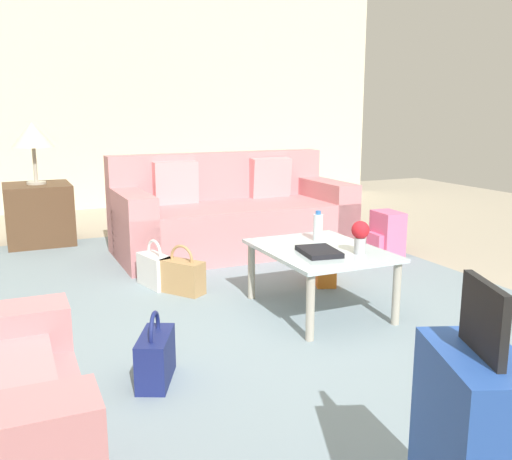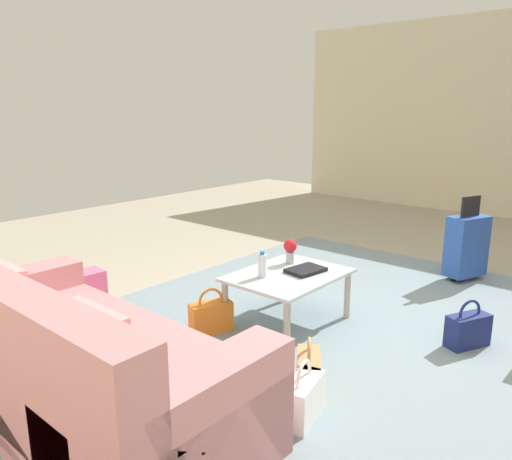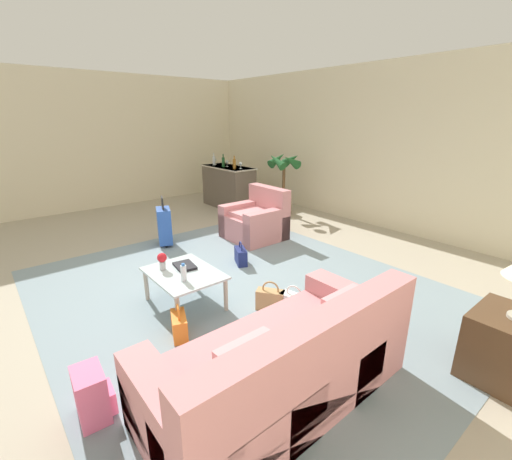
% 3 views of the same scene
% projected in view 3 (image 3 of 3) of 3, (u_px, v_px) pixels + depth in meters
% --- Properties ---
extents(ground_plane, '(12.00, 12.00, 0.00)m').
position_uv_depth(ground_plane, '(205.00, 280.00, 4.65)').
color(ground_plane, '#A89E89').
extents(wall_back, '(10.24, 0.12, 3.10)m').
position_uv_depth(wall_back, '(381.00, 148.00, 6.62)').
color(wall_back, beige).
rests_on(wall_back, ground).
extents(wall_left, '(0.12, 8.00, 3.10)m').
position_uv_depth(wall_left, '(86.00, 143.00, 7.87)').
color(wall_left, beige).
rests_on(wall_left, ground).
extents(area_rug, '(5.20, 4.40, 0.01)m').
position_uv_depth(area_rug, '(243.00, 292.00, 4.33)').
color(area_rug, gray).
rests_on(area_rug, ground).
extents(couch, '(0.97, 2.11, 0.89)m').
position_uv_depth(couch, '(287.00, 369.00, 2.58)').
color(couch, '#C67F84').
rests_on(couch, ground).
extents(armchair, '(0.96, 0.92, 0.91)m').
position_uv_depth(armchair, '(257.00, 222.00, 6.22)').
color(armchair, '#C67F84').
rests_on(armchair, ground).
extents(coffee_table, '(0.91, 0.70, 0.42)m').
position_uv_depth(coffee_table, '(184.00, 277.00, 3.94)').
color(coffee_table, silver).
rests_on(coffee_table, ground).
extents(water_bottle, '(0.06, 0.06, 0.20)m').
position_uv_depth(water_bottle, '(184.00, 273.00, 3.69)').
color(water_bottle, silver).
rests_on(water_bottle, coffee_table).
extents(coffee_table_book, '(0.32, 0.25, 0.03)m').
position_uv_depth(coffee_table_book, '(185.00, 266.00, 4.05)').
color(coffee_table_book, black).
rests_on(coffee_table_book, coffee_table).
extents(flower_vase, '(0.11, 0.11, 0.21)m').
position_uv_depth(flower_vase, '(162.00, 260.00, 3.95)').
color(flower_vase, '#B2B7BC').
rests_on(flower_vase, coffee_table).
extents(side_table, '(0.61, 0.61, 0.58)m').
position_uv_depth(side_table, '(511.00, 349.00, 2.82)').
color(side_table, '#513823').
rests_on(side_table, ground).
extents(bar_console, '(1.45, 0.65, 0.98)m').
position_uv_depth(bar_console, '(229.00, 186.00, 8.33)').
color(bar_console, brown).
rests_on(bar_console, ground).
extents(wine_glass_leftmost, '(0.08, 0.08, 0.15)m').
position_uv_depth(wine_glass_leftmost, '(215.00, 160.00, 8.48)').
color(wine_glass_leftmost, silver).
rests_on(wine_glass_leftmost, bar_console).
extents(wine_glass_left_of_centre, '(0.08, 0.08, 0.15)m').
position_uv_depth(wine_glass_left_of_centre, '(227.00, 162.00, 8.13)').
color(wine_glass_left_of_centre, silver).
rests_on(wine_glass_left_of_centre, bar_console).
extents(wine_glass_right_of_centre, '(0.08, 0.08, 0.15)m').
position_uv_depth(wine_glass_right_of_centre, '(241.00, 164.00, 7.79)').
color(wine_glass_right_of_centre, silver).
rests_on(wine_glass_right_of_centre, bar_console).
extents(wine_bottle_clear, '(0.07, 0.07, 0.30)m').
position_uv_depth(wine_bottle_clear, '(214.00, 160.00, 8.38)').
color(wine_bottle_clear, silver).
rests_on(wine_bottle_clear, bar_console).
extents(wine_bottle_green, '(0.07, 0.07, 0.30)m').
position_uv_depth(wine_bottle_green, '(223.00, 162.00, 8.08)').
color(wine_bottle_green, '#194C23').
rests_on(wine_bottle_green, bar_console).
extents(wine_bottle_amber, '(0.07, 0.07, 0.30)m').
position_uv_depth(wine_bottle_amber, '(234.00, 164.00, 7.76)').
color(wine_bottle_amber, brown).
rests_on(wine_bottle_amber, bar_console).
extents(suitcase_blue, '(0.45, 0.35, 0.85)m').
position_uv_depth(suitcase_blue, '(164.00, 225.00, 5.83)').
color(suitcase_blue, '#2851AD').
rests_on(suitcase_blue, ground).
extents(handbag_tan, '(0.34, 0.30, 0.36)m').
position_uv_depth(handbag_tan, '(270.00, 299.00, 3.91)').
color(handbag_tan, tan).
rests_on(handbag_tan, ground).
extents(handbag_orange, '(0.35, 0.25, 0.36)m').
position_uv_depth(handbag_orange, '(179.00, 325.00, 3.43)').
color(handbag_orange, orange).
rests_on(handbag_orange, ground).
extents(handbag_white, '(0.34, 0.21, 0.36)m').
position_uv_depth(handbag_white, '(294.00, 304.00, 3.82)').
color(handbag_white, white).
rests_on(handbag_white, ground).
extents(handbag_navy, '(0.35, 0.26, 0.36)m').
position_uv_depth(handbag_navy, '(241.00, 256.00, 5.14)').
color(handbag_navy, navy).
rests_on(handbag_navy, ground).
extents(backpack_pink, '(0.31, 0.27, 0.40)m').
position_uv_depth(backpack_pink, '(93.00, 395.00, 2.48)').
color(backpack_pink, pink).
rests_on(backpack_pink, ground).
extents(potted_palm, '(0.64, 0.64, 1.40)m').
position_uv_depth(potted_palm, '(284.00, 180.00, 7.66)').
color(potted_palm, '#84664C').
rests_on(potted_palm, ground).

